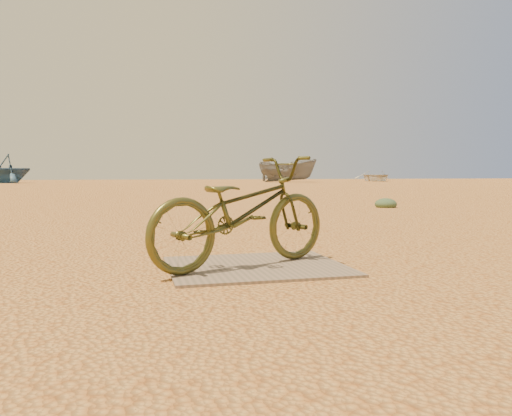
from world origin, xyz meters
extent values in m
plane|color=tan|center=(0.00, 0.00, 0.00)|extent=(120.00, 120.00, 0.00)
cube|color=#7F6854|center=(0.49, 0.24, 0.01)|extent=(1.45, 1.21, 0.02)
imported|color=#4C4B1E|center=(0.36, 0.21, 0.48)|extent=(1.84, 1.25, 0.91)
imported|color=#345878|center=(-10.07, 40.11, 1.17)|extent=(5.88, 5.88, 2.35)
imported|color=slate|center=(13.29, 38.73, 1.02)|extent=(5.55, 4.48, 2.05)
imported|color=beige|center=(23.34, 41.34, 0.52)|extent=(4.77, 5.80, 1.05)
ellipsoid|color=#466042|center=(5.24, 6.63, 0.00)|extent=(0.50, 0.50, 0.28)
camera|label=1|loc=(-0.55, -3.76, 0.79)|focal=35.00mm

